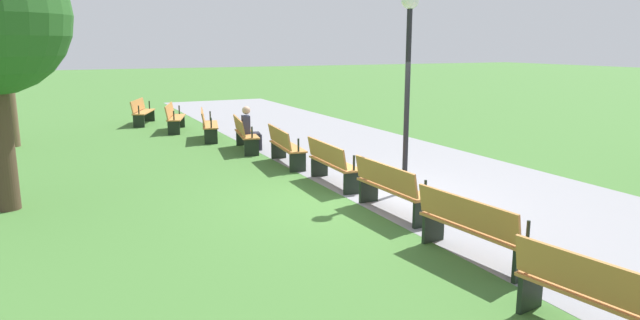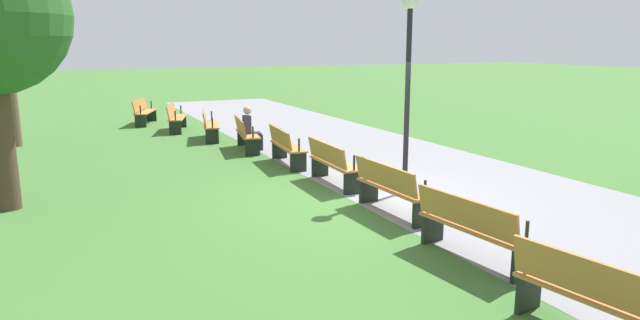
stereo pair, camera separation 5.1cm
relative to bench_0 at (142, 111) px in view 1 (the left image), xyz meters
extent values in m
plane|color=#3D6B2D|center=(11.93, 2.29, -0.47)|extent=(120.00, 120.00, 0.00)
cube|color=gray|center=(11.93, 4.52, -0.47)|extent=(38.57, 5.03, 0.01)
cube|color=#B27538|center=(0.02, 0.06, -0.02)|extent=(1.77, 1.04, 0.04)
cube|color=#B27538|center=(-0.05, -0.12, 0.22)|extent=(1.65, 0.72, 0.40)
cube|color=black|center=(-0.73, 0.35, -0.26)|extent=(0.19, 0.37, 0.43)
cylinder|color=black|center=(-0.72, 0.37, 0.14)|extent=(0.06, 0.06, 0.30)
cube|color=black|center=(0.78, -0.23, -0.26)|extent=(0.19, 0.37, 0.43)
cylinder|color=black|center=(0.78, -0.21, 0.14)|extent=(0.06, 0.06, 0.30)
cube|color=#B27538|center=(2.11, 0.79, -0.02)|extent=(1.78, 0.94, 0.04)
cube|color=#B27538|center=(2.05, 0.60, 0.22)|extent=(1.68, 0.62, 0.40)
cube|color=black|center=(1.35, 1.03, -0.26)|extent=(0.17, 0.37, 0.43)
cylinder|color=black|center=(1.35, 1.05, 0.14)|extent=(0.06, 0.06, 0.30)
cube|color=black|center=(2.88, 0.55, -0.26)|extent=(0.17, 0.37, 0.43)
cylinder|color=black|center=(2.89, 0.57, 0.14)|extent=(0.06, 0.06, 0.30)
cube|color=#B27538|center=(4.25, 1.38, -0.02)|extent=(1.79, 0.83, 0.04)
cube|color=#B27538|center=(4.20, 1.19, 0.22)|extent=(1.71, 0.51, 0.40)
cube|color=black|center=(3.46, 1.57, -0.26)|extent=(0.15, 0.38, 0.43)
cylinder|color=black|center=(3.47, 1.59, 0.14)|extent=(0.05, 0.05, 0.30)
cube|color=black|center=(5.03, 1.19, -0.26)|extent=(0.15, 0.38, 0.43)
cylinder|color=black|center=(5.04, 1.21, 0.14)|extent=(0.05, 0.05, 0.30)
cube|color=#B27538|center=(6.42, 1.83, -0.02)|extent=(1.78, 0.72, 0.04)
cube|color=#B27538|center=(6.38, 1.63, 0.22)|extent=(1.72, 0.39, 0.40)
cube|color=black|center=(5.62, 1.96, -0.26)|extent=(0.12, 0.38, 0.43)
cylinder|color=black|center=(5.63, 1.98, 0.14)|extent=(0.05, 0.05, 0.30)
cube|color=black|center=(7.21, 1.69, -0.26)|extent=(0.12, 0.38, 0.43)
cylinder|color=black|center=(7.21, 1.71, 0.14)|extent=(0.05, 0.05, 0.30)
cube|color=#B27538|center=(8.61, 2.12, -0.02)|extent=(1.77, 0.61, 0.04)
cube|color=#B27538|center=(8.59, 1.92, 0.22)|extent=(1.73, 0.28, 0.40)
cube|color=black|center=(7.81, 2.20, -0.26)|extent=(0.10, 0.38, 0.43)
cylinder|color=black|center=(7.81, 2.22, 0.14)|extent=(0.05, 0.05, 0.30)
cube|color=black|center=(9.41, 2.04, -0.26)|extent=(0.10, 0.38, 0.43)
cylinder|color=black|center=(9.41, 2.06, 0.14)|extent=(0.05, 0.05, 0.30)
cube|color=#B27538|center=(10.82, 2.27, -0.02)|extent=(1.75, 0.50, 0.04)
cube|color=#B27538|center=(10.81, 2.07, 0.22)|extent=(1.73, 0.16, 0.40)
cube|color=black|center=(10.01, 2.30, -0.26)|extent=(0.07, 0.38, 0.43)
cylinder|color=black|center=(10.01, 2.32, 0.14)|extent=(0.05, 0.05, 0.30)
cube|color=black|center=(11.62, 2.24, -0.26)|extent=(0.07, 0.38, 0.43)
cylinder|color=black|center=(11.62, 2.26, 0.14)|extent=(0.05, 0.05, 0.30)
cube|color=#B27538|center=(13.03, 2.27, -0.02)|extent=(1.75, 0.50, 0.04)
cube|color=#B27538|center=(13.04, 2.07, 0.22)|extent=(1.73, 0.16, 0.40)
cube|color=black|center=(12.23, 2.24, -0.26)|extent=(0.07, 0.38, 0.43)
cylinder|color=black|center=(12.23, 2.26, 0.14)|extent=(0.05, 0.05, 0.30)
cube|color=black|center=(13.84, 2.30, -0.26)|extent=(0.07, 0.38, 0.43)
cylinder|color=black|center=(13.84, 2.32, 0.14)|extent=(0.05, 0.05, 0.30)
cube|color=#B27538|center=(15.24, 2.12, -0.02)|extent=(1.77, 0.61, 0.04)
cube|color=#B27538|center=(15.26, 1.92, 0.22)|extent=(1.73, 0.28, 0.40)
cube|color=black|center=(14.44, 2.04, -0.26)|extent=(0.10, 0.38, 0.43)
cylinder|color=black|center=(14.44, 2.06, 0.14)|extent=(0.05, 0.05, 0.30)
cube|color=black|center=(16.04, 2.20, -0.26)|extent=(0.10, 0.38, 0.43)
cylinder|color=black|center=(16.04, 2.22, 0.14)|extent=(0.05, 0.05, 0.30)
cube|color=#B27538|center=(17.43, 1.83, -0.02)|extent=(1.78, 0.72, 0.04)
cube|color=#B27538|center=(17.47, 1.63, 0.22)|extent=(1.72, 0.39, 0.40)
cube|color=black|center=(16.64, 1.69, -0.26)|extent=(0.12, 0.38, 0.43)
cylinder|color=black|center=(16.64, 1.71, 0.14)|extent=(0.05, 0.05, 0.30)
cube|color=#2D3347|center=(6.43, 1.80, 0.23)|extent=(0.35, 0.25, 0.50)
sphere|color=tan|center=(6.43, 1.82, 0.62)|extent=(0.22, 0.22, 0.22)
cylinder|color=#23232D|center=(6.37, 2.00, -0.04)|extent=(0.19, 0.38, 0.13)
cylinder|color=#23232D|center=(6.40, 2.17, -0.26)|extent=(0.13, 0.13, 0.43)
cylinder|color=#23232D|center=(6.54, 1.97, -0.04)|extent=(0.19, 0.38, 0.13)
cylinder|color=#23232D|center=(6.58, 2.14, -0.26)|extent=(0.13, 0.13, 0.43)
cylinder|color=#4C3828|center=(9.94, -3.66, 0.75)|extent=(0.41, 0.41, 2.44)
cylinder|color=brown|center=(3.05, -3.93, 1.44)|extent=(0.35, 0.35, 3.82)
cylinder|color=black|center=(11.93, 3.22, 1.26)|extent=(0.10, 0.10, 3.46)
sphere|color=white|center=(11.93, 3.22, 3.13)|extent=(0.32, 0.32, 0.32)
camera|label=1|loc=(20.76, -2.76, 2.35)|focal=31.50mm
camera|label=2|loc=(20.78, -2.71, 2.35)|focal=31.50mm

